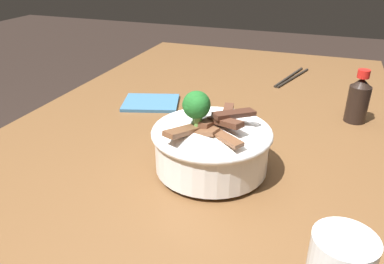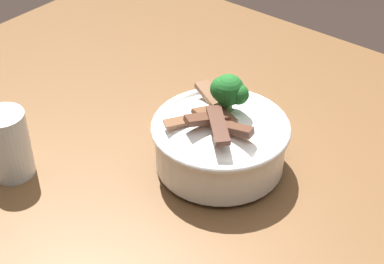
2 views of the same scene
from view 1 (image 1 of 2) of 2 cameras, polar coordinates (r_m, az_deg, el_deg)
name	(u,v)px [view 1 (image 1 of 2)]	position (r m, az deg, el deg)	size (l,w,h in m)	color
dining_table	(194,172)	(0.83, 0.38, -6.10)	(1.54, 0.83, 0.77)	brown
rice_bowl	(211,142)	(0.65, 2.91, -1.54)	(0.21, 0.21, 0.15)	white
chopsticks_pair	(291,77)	(1.19, 14.89, 8.07)	(0.21, 0.08, 0.01)	#28231E
soy_sauce_bottle	(358,99)	(0.92, 24.01, 4.58)	(0.05, 0.05, 0.12)	black
folded_napkin	(151,103)	(0.96, -6.27, 4.46)	(0.11, 0.14, 0.01)	#386689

